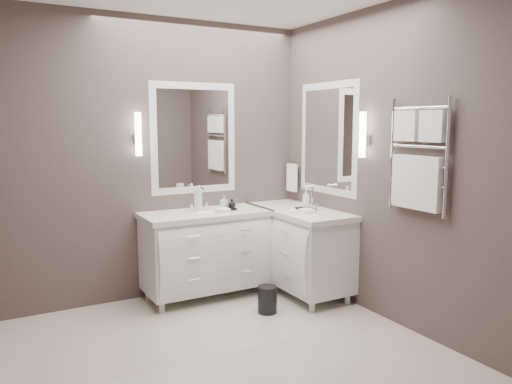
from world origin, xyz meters
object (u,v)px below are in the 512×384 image
towel_ladder (418,163)px  waste_bin (267,299)px  vanity_right (299,245)px  vanity_back (206,248)px

towel_ladder → waste_bin: (-0.80, 0.95, -1.27)m
vanity_right → waste_bin: vanity_right is taller
vanity_right → vanity_back: bearing=159.6°
waste_bin → vanity_right: bearing=31.5°
vanity_back → towel_ladder: 2.16m
vanity_back → vanity_right: 0.93m
towel_ladder → waste_bin: size_ratio=3.68×
towel_ladder → waste_bin: 1.77m
waste_bin → vanity_back: bearing=114.1°
vanity_back → towel_ladder: towel_ladder is taller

